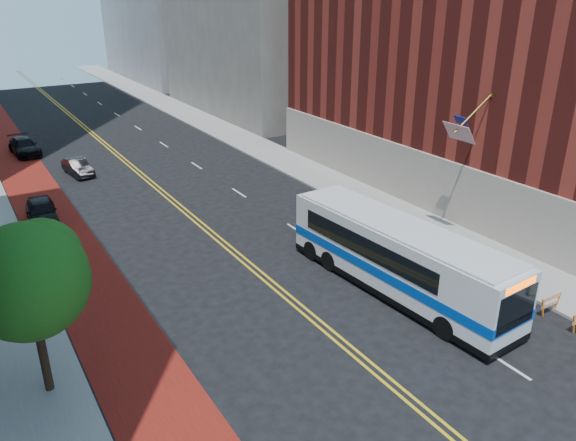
# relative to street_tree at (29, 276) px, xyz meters

# --- Properties ---
(ground) EXTENTS (160.00, 160.00, 0.00)m
(ground) POSITION_rel_street_tree_xyz_m (11.24, -6.04, -4.91)
(ground) COLOR black
(ground) RESTS_ON ground
(sidewalk_right) EXTENTS (4.00, 140.00, 0.15)m
(sidewalk_right) POSITION_rel_street_tree_xyz_m (23.24, 23.96, -4.84)
(sidewalk_right) COLOR gray
(sidewalk_right) RESTS_ON ground
(bus_lane_paint) EXTENTS (3.60, 140.00, 0.01)m
(bus_lane_paint) POSITION_rel_street_tree_xyz_m (3.14, 23.96, -4.91)
(bus_lane_paint) COLOR #60120D
(bus_lane_paint) RESTS_ON ground
(center_line_inner) EXTENTS (0.14, 140.00, 0.01)m
(center_line_inner) POSITION_rel_street_tree_xyz_m (11.06, 23.96, -4.91)
(center_line_inner) COLOR gold
(center_line_inner) RESTS_ON ground
(center_line_outer) EXTENTS (0.14, 140.00, 0.01)m
(center_line_outer) POSITION_rel_street_tree_xyz_m (11.42, 23.96, -4.91)
(center_line_outer) COLOR gold
(center_line_outer) RESTS_ON ground
(lane_dashes) EXTENTS (0.14, 98.20, 0.01)m
(lane_dashes) POSITION_rel_street_tree_xyz_m (16.04, 31.96, -4.90)
(lane_dashes) COLOR silver
(lane_dashes) RESTS_ON ground
(brick_building) EXTENTS (18.73, 36.00, 22.00)m
(brick_building) POSITION_rel_street_tree_xyz_m (33.18, 5.96, 6.05)
(brick_building) COLOR maroon
(brick_building) RESTS_ON ground
(construction_barriers) EXTENTS (1.42, 10.91, 1.00)m
(construction_barriers) POSITION_rel_street_tree_xyz_m (20.84, -2.62, -4.24)
(construction_barriers) COLOR orange
(construction_barriers) RESTS_ON ground
(street_tree) EXTENTS (4.20, 4.20, 6.70)m
(street_tree) POSITION_rel_street_tree_xyz_m (0.00, 0.00, 0.00)
(street_tree) COLOR black
(street_tree) RESTS_ON sidewalk_left
(transit_bus) EXTENTS (3.77, 13.27, 3.60)m
(transit_bus) POSITION_rel_street_tree_xyz_m (16.21, -0.92, -3.03)
(transit_bus) COLOR silver
(transit_bus) RESTS_ON ground
(car_a) EXTENTS (2.19, 4.65, 1.54)m
(car_a) POSITION_rel_street_tree_xyz_m (2.66, 17.57, -4.14)
(car_a) COLOR black
(car_a) RESTS_ON ground
(car_b) EXTENTS (1.91, 4.11, 1.30)m
(car_b) POSITION_rel_street_tree_xyz_m (6.90, 26.60, -4.26)
(car_b) COLOR black
(car_b) RESTS_ON ground
(car_c) EXTENTS (2.46, 5.18, 1.46)m
(car_c) POSITION_rel_street_tree_xyz_m (4.15, 35.32, -4.18)
(car_c) COLOR black
(car_c) RESTS_ON ground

